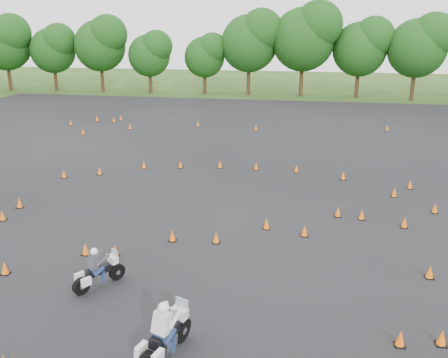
% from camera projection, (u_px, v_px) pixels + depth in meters
% --- Properties ---
extents(ground, '(140.00, 140.00, 0.00)m').
position_uv_depth(ground, '(207.00, 235.00, 20.74)').
color(ground, '#2D5119').
rests_on(ground, ground).
extents(asphalt_pad, '(62.00, 62.00, 0.00)m').
position_uv_depth(asphalt_pad, '(230.00, 189.00, 26.37)').
color(asphalt_pad, black).
rests_on(asphalt_pad, ground).
extents(treeline, '(86.86, 32.30, 11.15)m').
position_uv_depth(treeline, '(301.00, 58.00, 51.81)').
color(treeline, '#164012').
rests_on(treeline, ground).
extents(traffic_cones, '(33.15, 32.28, 0.45)m').
position_uv_depth(traffic_cones, '(225.00, 187.00, 26.01)').
color(traffic_cones, '#FE650A').
rests_on(traffic_cones, asphalt_pad).
extents(rider_grey, '(1.60, 1.96, 1.51)m').
position_uv_depth(rider_grey, '(98.00, 266.00, 16.53)').
color(rider_grey, '#38393F').
rests_on(rider_grey, ground).
extents(rider_white, '(1.38, 2.48, 1.83)m').
position_uv_depth(rider_white, '(163.00, 328.00, 12.95)').
color(rider_white, silver).
rests_on(rider_white, ground).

